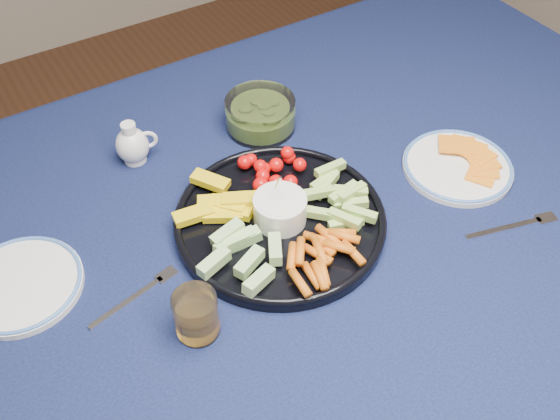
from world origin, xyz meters
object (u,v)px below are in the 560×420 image
dining_table (301,244)px  pickle_bowl (260,115)px  crudite_platter (279,218)px  juice_tumbler (197,317)px  creamer_pitcher (133,145)px  side_plate_extra (20,285)px  cheese_plate (458,165)px

dining_table → pickle_bowl: size_ratio=12.19×
crudite_platter → juice_tumbler: 0.24m
creamer_pitcher → side_plate_extra: bearing=-145.7°
dining_table → creamer_pitcher: 0.36m
cheese_plate → juice_tumbler: bearing=-174.2°
cheese_plate → side_plate_extra: size_ratio=1.05×
cheese_plate → crudite_platter: bearing=171.5°
pickle_bowl → side_plate_extra: (-0.52, -0.14, -0.02)m
dining_table → pickle_bowl: pickle_bowl is taller
pickle_bowl → juice_tumbler: 0.48m
crudite_platter → pickle_bowl: bearing=66.1°
pickle_bowl → juice_tumbler: bearing=-131.7°
dining_table → cheese_plate: size_ratio=8.31×
crudite_platter → creamer_pitcher: size_ratio=4.19×
pickle_bowl → cheese_plate: bearing=-50.5°
pickle_bowl → juice_tumbler: juice_tumbler is taller
creamer_pitcher → pickle_bowl: size_ratio=0.62×
cheese_plate → side_plate_extra: bearing=168.4°
dining_table → juice_tumbler: bearing=-155.3°
creamer_pitcher → pickle_bowl: bearing=-9.1°
cheese_plate → creamer_pitcher: bearing=145.6°
crudite_platter → creamer_pitcher: crudite_platter is taller
pickle_bowl → dining_table: bearing=-103.5°
juice_tumbler → creamer_pitcher: bearing=80.3°
pickle_bowl → cheese_plate: 0.39m
crudite_platter → side_plate_extra: bearing=165.8°
cheese_plate → side_plate_extra: (-0.76, 0.16, -0.00)m
juice_tumbler → crudite_platter: bearing=27.9°
crudite_platter → creamer_pitcher: bearing=116.2°
crudite_platter → side_plate_extra: (-0.41, 0.10, -0.01)m
creamer_pitcher → side_plate_extra: 0.32m
juice_tumbler → cheese_plate: bearing=5.8°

